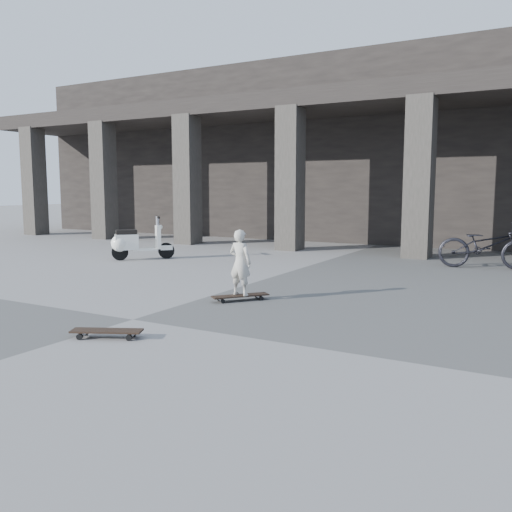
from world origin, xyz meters
The scene contains 7 objects.
ground centered at (0.00, 0.00, 0.00)m, with size 90.00×90.00×0.00m, color #4C4C4A.
colonnade centered at (0.00, 13.77, 3.03)m, with size 28.00×8.82×6.00m.
longboard centered at (0.62, 1.76, 0.07)m, with size 0.73×0.84×0.09m.
skateboard_spare centered at (0.36, -0.83, 0.08)m, with size 0.84×0.55×0.10m.
child centered at (0.62, 1.76, 0.60)m, with size 0.37×0.25×1.03m, color beige.
scooter centered at (-4.20, 4.65, 0.42)m, with size 1.14×1.22×1.07m.
bicycle centered at (3.52, 7.30, 0.51)m, with size 0.68×1.95×1.02m, color black.
Camera 1 is at (4.91, -5.36, 1.74)m, focal length 38.00 mm.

